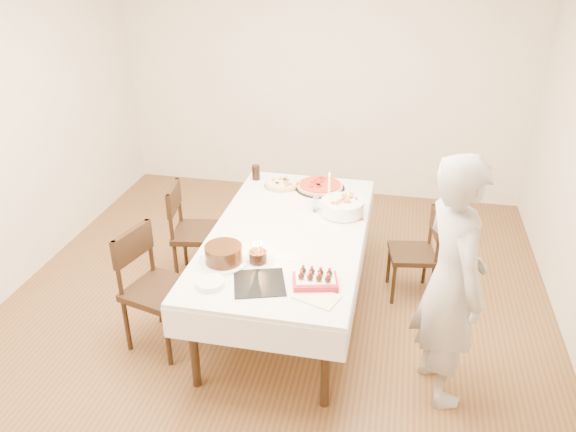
% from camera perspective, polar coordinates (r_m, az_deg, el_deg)
% --- Properties ---
extents(floor, '(5.00, 5.00, 0.00)m').
position_cam_1_polar(floor, '(4.63, -1.62, -9.97)').
color(floor, brown).
rests_on(floor, ground).
extents(wall_back, '(4.50, 0.04, 2.70)m').
position_cam_1_polar(wall_back, '(6.30, 3.59, 13.98)').
color(wall_back, beige).
rests_on(wall_back, floor).
extents(dining_table, '(1.87, 2.41, 0.75)m').
position_cam_1_polar(dining_table, '(4.45, 0.00, -5.75)').
color(dining_table, silver).
rests_on(dining_table, floor).
extents(chair_right_savory, '(0.46, 0.46, 0.78)m').
position_cam_1_polar(chair_right_savory, '(4.77, 12.49, -3.78)').
color(chair_right_savory, black).
rests_on(chair_right_savory, floor).
extents(chair_left_savory, '(0.52, 0.52, 0.89)m').
position_cam_1_polar(chair_left_savory, '(4.92, -9.07, -1.68)').
color(chair_left_savory, black).
rests_on(chair_left_savory, floor).
extents(chair_left_dessert, '(0.58, 0.58, 0.93)m').
position_cam_1_polar(chair_left_dessert, '(4.19, -12.90, -7.43)').
color(chair_left_dessert, black).
rests_on(chair_left_dessert, floor).
extents(person, '(0.60, 0.73, 1.70)m').
position_cam_1_polar(person, '(3.62, 16.27, -6.51)').
color(person, '#9D9994').
rests_on(person, floor).
extents(pizza_white, '(0.38, 0.38, 0.04)m').
position_cam_1_polar(pizza_white, '(4.98, -0.62, 3.26)').
color(pizza_white, beige).
rests_on(pizza_white, dining_table).
extents(pizza_pepperoni, '(0.51, 0.51, 0.04)m').
position_cam_1_polar(pizza_pepperoni, '(4.94, 3.25, 3.05)').
color(pizza_pepperoni, red).
rests_on(pizza_pepperoni, dining_table).
extents(red_placemat, '(0.28, 0.28, 0.01)m').
position_cam_1_polar(red_placemat, '(4.50, 6.06, 0.04)').
color(red_placemat, '#B21E1E').
rests_on(red_placemat, dining_table).
extents(pasta_bowl, '(0.41, 0.41, 0.11)m').
position_cam_1_polar(pasta_bowl, '(4.50, 5.53, 0.93)').
color(pasta_bowl, white).
rests_on(pasta_bowl, dining_table).
extents(taper_candle, '(0.07, 0.07, 0.32)m').
position_cam_1_polar(taper_candle, '(4.55, 4.18, 2.67)').
color(taper_candle, white).
rests_on(taper_candle, dining_table).
extents(shaker_pair, '(0.13, 0.13, 0.12)m').
position_cam_1_polar(shaker_pair, '(4.52, 2.77, 1.13)').
color(shaker_pair, white).
rests_on(shaker_pair, dining_table).
extents(cola_glass, '(0.08, 0.08, 0.13)m').
position_cam_1_polar(cola_glass, '(5.11, -3.28, 4.43)').
color(cola_glass, black).
rests_on(cola_glass, dining_table).
extents(layer_cake, '(0.37, 0.37, 0.13)m').
position_cam_1_polar(layer_cake, '(3.86, -6.56, -3.88)').
color(layer_cake, '#341B0D').
rests_on(layer_cake, dining_table).
extents(cake_board, '(0.41, 0.41, 0.01)m').
position_cam_1_polar(cake_board, '(3.66, -2.93, -6.85)').
color(cake_board, black).
rests_on(cake_board, dining_table).
extents(birthday_cake, '(0.13, 0.13, 0.13)m').
position_cam_1_polar(birthday_cake, '(3.84, -3.09, -3.67)').
color(birthday_cake, '#321A0D').
rests_on(birthday_cake, dining_table).
extents(strawberry_box, '(0.32, 0.25, 0.07)m').
position_cam_1_polar(strawberry_box, '(3.62, 2.78, -6.57)').
color(strawberry_box, '#AF1426').
rests_on(strawberry_box, dining_table).
extents(box_lid, '(0.32, 0.26, 0.02)m').
position_cam_1_polar(box_lid, '(3.53, 2.92, -8.26)').
color(box_lid, beige).
rests_on(box_lid, dining_table).
extents(plate_stack, '(0.19, 0.19, 0.04)m').
position_cam_1_polar(plate_stack, '(3.66, -7.88, -6.76)').
color(plate_stack, white).
rests_on(plate_stack, dining_table).
extents(china_plate, '(0.28, 0.28, 0.01)m').
position_cam_1_polar(china_plate, '(3.91, -7.35, -4.49)').
color(china_plate, white).
rests_on(china_plate, dining_table).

